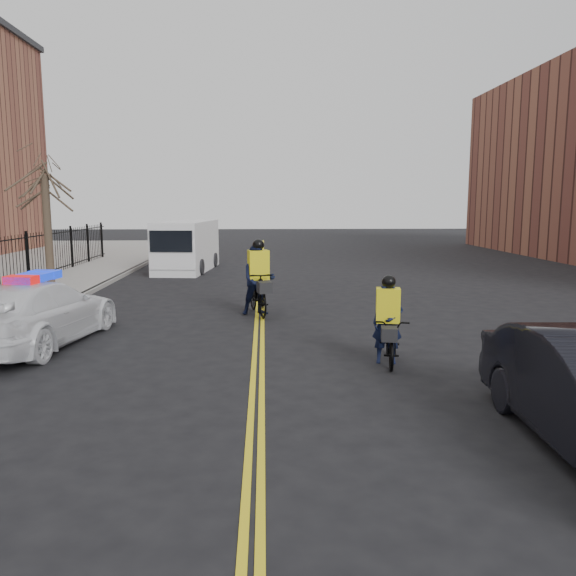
{
  "coord_description": "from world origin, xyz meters",
  "views": [
    {
      "loc": [
        0.13,
        -10.5,
        3.14
      ],
      "look_at": [
        0.66,
        1.7,
        1.3
      ],
      "focal_mm": 35.0,
      "sensor_mm": 36.0,
      "label": 1
    }
  ],
  "objects_px": {
    "cyclist_near": "(387,333)",
    "cyclist_far": "(259,285)",
    "cargo_van": "(186,247)",
    "police_cruiser": "(36,313)"
  },
  "relations": [
    {
      "from": "cyclist_near",
      "to": "cyclist_far",
      "type": "distance_m",
      "value": 5.64
    },
    {
      "from": "cargo_van",
      "to": "cyclist_far",
      "type": "distance_m",
      "value": 11.26
    },
    {
      "from": "police_cruiser",
      "to": "cargo_van",
      "type": "bearing_deg",
      "value": -88.1
    },
    {
      "from": "cyclist_far",
      "to": "cyclist_near",
      "type": "bearing_deg",
      "value": -75.27
    },
    {
      "from": "police_cruiser",
      "to": "cargo_van",
      "type": "xyz_separation_m",
      "value": [
        1.43,
        13.98,
        0.4
      ]
    },
    {
      "from": "police_cruiser",
      "to": "cyclist_near",
      "type": "bearing_deg",
      "value": 174.69
    },
    {
      "from": "police_cruiser",
      "to": "cyclist_far",
      "type": "bearing_deg",
      "value": -138.64
    },
    {
      "from": "police_cruiser",
      "to": "cyclist_near",
      "type": "distance_m",
      "value": 7.71
    },
    {
      "from": "cargo_van",
      "to": "cyclist_far",
      "type": "relative_size",
      "value": 2.58
    },
    {
      "from": "cargo_van",
      "to": "cyclist_near",
      "type": "height_order",
      "value": "cargo_van"
    }
  ]
}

